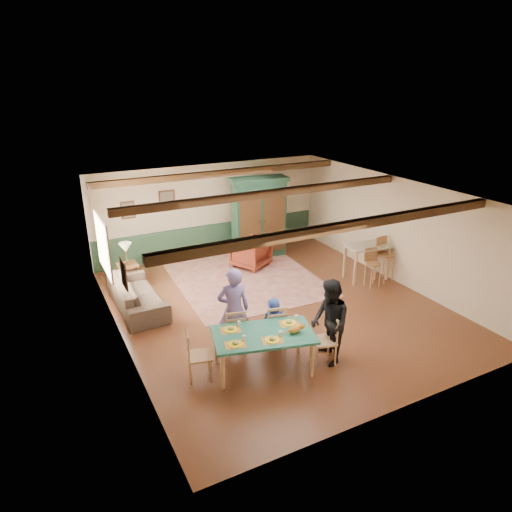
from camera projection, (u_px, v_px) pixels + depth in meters
name	position (u px, v px, depth m)	size (l,w,h in m)	color
floor	(276.00, 306.00, 10.67)	(8.00, 8.00, 0.00)	#512716
wall_back	(210.00, 210.00, 13.50)	(7.00, 0.02, 2.70)	beige
wall_left	(118.00, 282.00, 8.69)	(0.02, 8.00, 2.70)	beige
wall_right	(396.00, 230.00, 11.67)	(0.02, 8.00, 2.70)	beige
ceiling	(278.00, 193.00, 9.69)	(7.00, 8.00, 0.02)	silver
wainscot_back	(212.00, 239.00, 13.81)	(6.95, 0.03, 0.90)	#1F3A27
ceiling_beam_front	(345.00, 226.00, 7.82)	(6.95, 0.16, 0.16)	#321E0E
ceiling_beam_mid	(269.00, 193.00, 10.06)	(6.95, 0.16, 0.16)	#321E0E
ceiling_beam_back	(223.00, 173.00, 12.21)	(6.95, 0.16, 0.16)	#321E0E
window_left	(102.00, 245.00, 10.04)	(0.06, 1.60, 1.30)	white
picture_left_wall	(124.00, 274.00, 8.06)	(0.04, 0.42, 0.52)	#7A7158
picture_back_a	(167.00, 200.00, 12.75)	(0.45, 0.04, 0.55)	#7A7158
picture_back_b	(128.00, 210.00, 12.34)	(0.38, 0.04, 0.48)	#7A7158
dining_table	(263.00, 352.00, 8.23)	(1.79, 1.00, 0.75)	#1F6451
dining_chair_far_left	(235.00, 329.00, 8.77)	(0.42, 0.44, 0.95)	tan
dining_chair_far_right	(275.00, 325.00, 8.93)	(0.42, 0.44, 0.95)	tan
dining_chair_end_left	(200.00, 355.00, 7.96)	(0.42, 0.44, 0.95)	tan
dining_chair_end_right	(324.00, 340.00, 8.42)	(0.42, 0.44, 0.95)	tan
person_man	(234.00, 310.00, 8.70)	(0.63, 0.41, 1.72)	#7862A8
person_woman	(330.00, 323.00, 8.32)	(0.80, 0.62, 1.64)	black
person_child	(274.00, 322.00, 8.99)	(0.49, 0.32, 1.00)	navy
cat	(295.00, 329.00, 8.08)	(0.36, 0.14, 0.18)	orange
place_setting_near_left	(235.00, 342.00, 7.74)	(0.40, 0.30, 0.11)	yellow
place_setting_near_center	(272.00, 338.00, 7.87)	(0.40, 0.30, 0.11)	yellow
place_setting_far_left	(231.00, 327.00, 8.19)	(0.40, 0.30, 0.11)	yellow
place_setting_far_right	(289.00, 321.00, 8.41)	(0.40, 0.30, 0.11)	yellow
area_rug	(244.00, 277.00, 12.25)	(3.58, 4.25, 0.01)	#C9AD92
armoire	(259.00, 217.00, 13.35)	(1.67, 0.67, 2.35)	#153525
armchair	(251.00, 252.00, 12.80)	(0.89, 0.92, 0.83)	#47140E
sofa	(137.00, 294.00, 10.52)	(2.32, 0.91, 0.68)	#3B2E25
end_table	(128.00, 275.00, 11.59)	(0.50, 0.50, 0.61)	#321E0E
table_lamp	(126.00, 254.00, 11.37)	(0.31, 0.31, 0.56)	beige
counter_table	(366.00, 262.00, 11.98)	(1.14, 0.67, 0.95)	#BDB693
bar_stool_left	(373.00, 268.00, 11.52)	(0.35, 0.39, 1.00)	#9E693D
bar_stool_right	(385.00, 260.00, 11.83)	(0.42, 0.46, 1.17)	#9E693D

